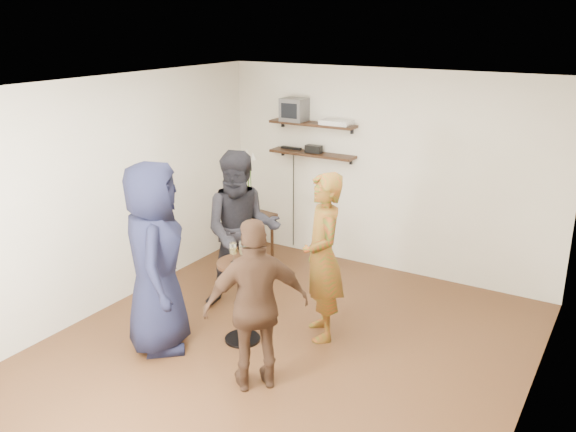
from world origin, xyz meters
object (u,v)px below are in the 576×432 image
at_px(person_dark, 242,231).
at_px(person_brown, 257,306).
at_px(person_navy, 155,258).
at_px(radio, 314,149).
at_px(dvd_deck, 336,122).
at_px(person_plaid, 323,257).
at_px(side_table, 250,222).
at_px(crt_monitor, 295,109).
at_px(drinks_table, 241,291).

relative_size(person_dark, person_brown, 1.14).
bearing_deg(person_navy, radio, -41.41).
height_order(dvd_deck, person_plaid, dvd_deck).
bearing_deg(side_table, person_dark, -59.38).
relative_size(crt_monitor, person_brown, 0.20).
relative_size(radio, person_brown, 0.14).
relative_size(dvd_deck, drinks_table, 0.46).
height_order(side_table, drinks_table, drinks_table).
bearing_deg(dvd_deck, person_brown, -75.80).
distance_m(crt_monitor, person_navy, 3.13).
height_order(person_dark, person_navy, person_navy).
bearing_deg(side_table, drinks_table, -58.05).
bearing_deg(radio, person_navy, -92.74).
distance_m(drinks_table, person_brown, 0.86).
bearing_deg(drinks_table, person_brown, -45.40).
relative_size(person_plaid, person_navy, 0.91).
bearing_deg(person_brown, person_navy, -47.97).
bearing_deg(side_table, dvd_deck, 28.14).
bearing_deg(person_dark, person_plaid, -42.67).
bearing_deg(crt_monitor, side_table, -125.55).
xyz_separation_m(person_dark, person_navy, (-0.18, -1.21, 0.05)).
height_order(radio, person_dark, person_dark).
bearing_deg(person_plaid, radio, 172.34).
bearing_deg(drinks_table, person_dark, 124.19).
bearing_deg(radio, person_dark, -88.66).
height_order(dvd_deck, side_table, dvd_deck).
distance_m(radio, drinks_table, 2.66).
bearing_deg(person_brown, radio, -114.73).
distance_m(dvd_deck, person_navy, 3.13).
bearing_deg(person_brown, dvd_deck, -120.40).
relative_size(radio, person_dark, 0.12).
xyz_separation_m(crt_monitor, drinks_table, (0.80, -2.43, -1.46)).
bearing_deg(person_dark, person_brown, -84.80).
bearing_deg(person_plaid, crt_monitor, 178.31).
bearing_deg(person_navy, dvd_deck, -47.69).
bearing_deg(dvd_deck, person_navy, -99.02).
relative_size(crt_monitor, drinks_table, 0.37).
bearing_deg(side_table, person_navy, -77.56).
relative_size(person_dark, person_navy, 0.94).
bearing_deg(drinks_table, dvd_deck, 94.26).
distance_m(drinks_table, person_navy, 0.92).
relative_size(drinks_table, person_dark, 0.48).
distance_m(side_table, person_dark, 1.45).
xyz_separation_m(dvd_deck, person_brown, (0.76, -3.02, -1.10)).
xyz_separation_m(crt_monitor, person_navy, (0.15, -2.95, -1.06)).
distance_m(person_navy, person_brown, 1.25).
relative_size(radio, person_plaid, 0.13).
bearing_deg(person_plaid, dvd_deck, 164.61).
height_order(crt_monitor, dvd_deck, crt_monitor).
distance_m(dvd_deck, drinks_table, 2.78).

